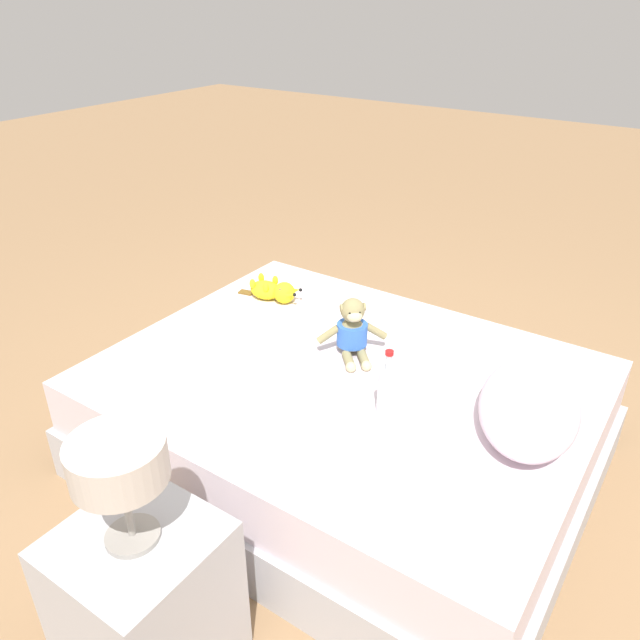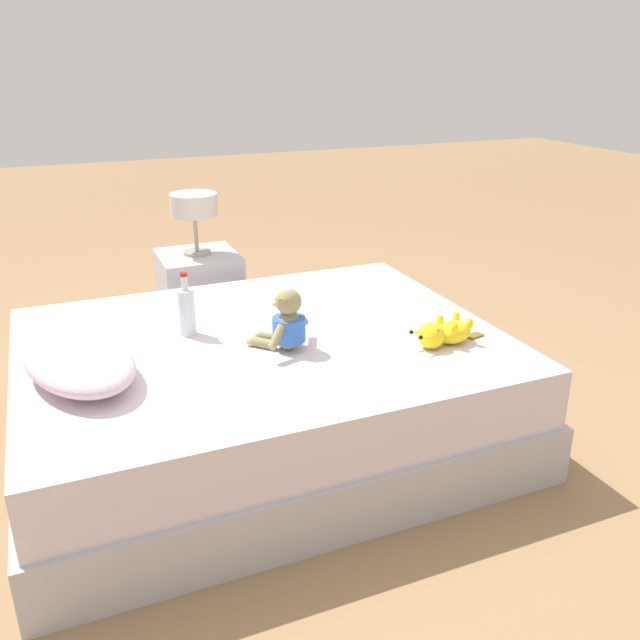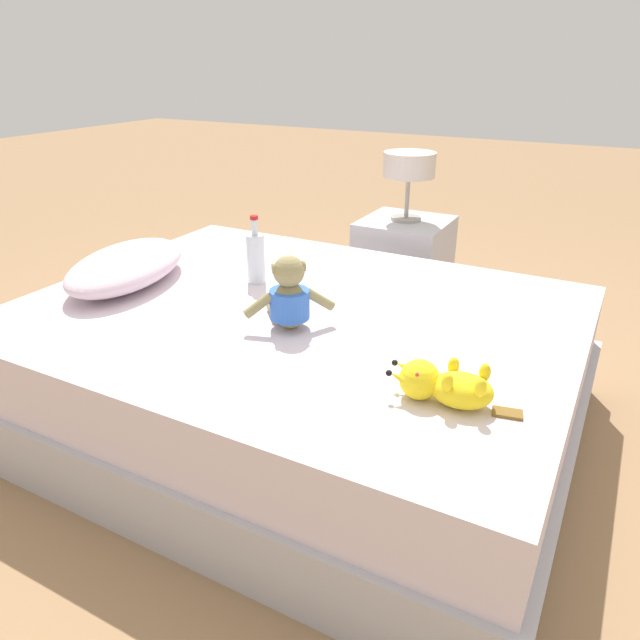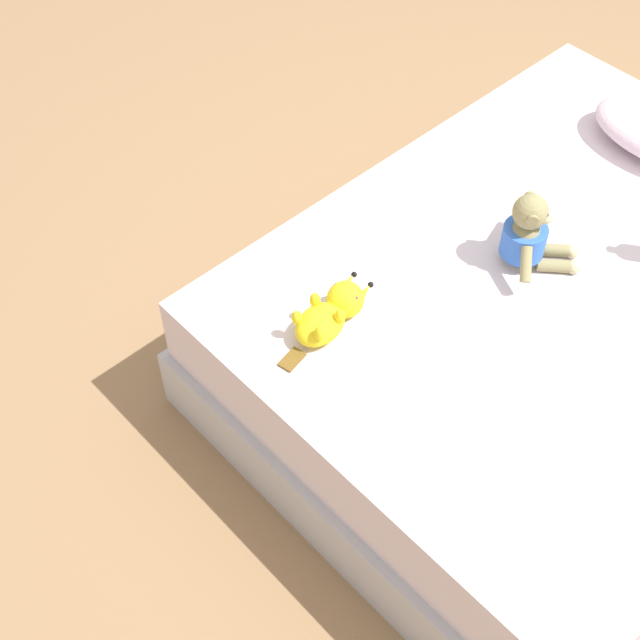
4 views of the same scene
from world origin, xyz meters
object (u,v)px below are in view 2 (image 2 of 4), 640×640
at_px(bedside_lamp, 194,207).
at_px(nightstand, 201,300).
at_px(bed, 263,390).
at_px(plush_monkey, 286,324).
at_px(glass_bottle, 187,311).
at_px(pillow, 79,360).
at_px(plush_yellow_creature, 444,333).

bearing_deg(bedside_lamp, nightstand, 90.00).
distance_m(bed, plush_monkey, 0.35).
distance_m(glass_bottle, bedside_lamp, 0.95).
bearing_deg(bedside_lamp, plush_monkey, -176.99).
xyz_separation_m(plush_monkey, bedside_lamp, (1.17, 0.06, 0.20)).
relative_size(glass_bottle, nightstand, 0.50).
bearing_deg(plush_monkey, nightstand, 3.01).
bearing_deg(plush_monkey, pillow, 86.33).
bearing_deg(pillow, plush_yellow_creature, -100.73).
height_order(bed, nightstand, nightstand).
distance_m(glass_bottle, nightstand, 0.97).
relative_size(bed, plush_yellow_creature, 5.57).
bearing_deg(bed, plush_monkey, -157.87).
xyz_separation_m(plush_monkey, plush_yellow_creature, (-0.19, -0.55, -0.05)).
bearing_deg(plush_yellow_creature, bed, 61.50).
bearing_deg(glass_bottle, plush_yellow_creature, -118.73).
distance_m(pillow, nightstand, 1.33).
relative_size(pillow, plush_monkey, 2.52).
relative_size(plush_monkey, glass_bottle, 1.02).
bearing_deg(glass_bottle, plush_monkey, -131.96).
bearing_deg(nightstand, glass_bottle, 164.65).
bearing_deg(plush_yellow_creature, plush_monkey, 70.54).
xyz_separation_m(nightstand, bedside_lamp, (0.00, -0.00, 0.50)).
distance_m(bed, plush_yellow_creature, 0.74).
relative_size(plush_monkey, plush_yellow_creature, 0.78).
distance_m(pillow, plush_yellow_creature, 1.30).
bearing_deg(bed, glass_bottle, 60.73).
height_order(plush_yellow_creature, glass_bottle, glass_bottle).
height_order(plush_monkey, bedside_lamp, bedside_lamp).
distance_m(bed, glass_bottle, 0.43).
relative_size(pillow, plush_yellow_creature, 1.96).
xyz_separation_m(plush_yellow_creature, bedside_lamp, (1.36, 0.61, 0.25)).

